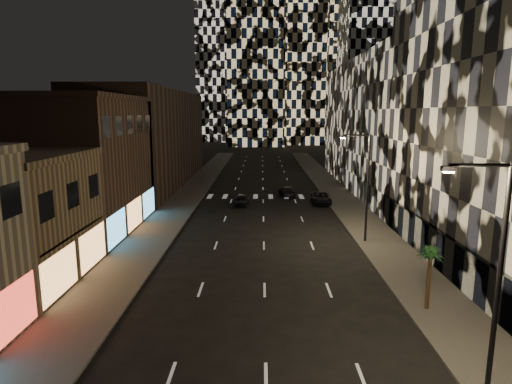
{
  "coord_description": "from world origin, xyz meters",
  "views": [
    {
      "loc": [
        -0.2,
        -5.05,
        10.88
      ],
      "look_at": [
        -0.55,
        21.08,
        6.0
      ],
      "focal_mm": 30.0,
      "sensor_mm": 36.0,
      "label": 1
    }
  ],
  "objects_px": {
    "streetlight_near": "(494,265)",
    "streetlight_far": "(365,180)",
    "car_dark_oncoming": "(287,191)",
    "palm_tree": "(430,258)",
    "car_dark_midlane": "(241,200)",
    "car_dark_rightlane": "(321,198)"
  },
  "relations": [
    {
      "from": "streetlight_near",
      "to": "streetlight_far",
      "type": "height_order",
      "value": "same"
    },
    {
      "from": "streetlight_near",
      "to": "car_dark_oncoming",
      "type": "xyz_separation_m",
      "value": [
        -5.2,
        40.45,
        -4.7
      ]
    },
    {
      "from": "palm_tree",
      "to": "car_dark_oncoming",
      "type": "bearing_deg",
      "value": 99.98
    },
    {
      "from": "streetlight_far",
      "to": "car_dark_midlane",
      "type": "relative_size",
      "value": 2.43
    },
    {
      "from": "streetlight_far",
      "to": "car_dark_rightlane",
      "type": "relative_size",
      "value": 1.83
    },
    {
      "from": "car_dark_midlane",
      "to": "car_dark_rightlane",
      "type": "xyz_separation_m",
      "value": [
        9.59,
        1.26,
        0.05
      ]
    },
    {
      "from": "car_dark_oncoming",
      "to": "palm_tree",
      "type": "xyz_separation_m",
      "value": [
        5.84,
        -33.2,
        2.45
      ]
    },
    {
      "from": "car_dark_midlane",
      "to": "streetlight_far",
      "type": "bearing_deg",
      "value": -47.19
    },
    {
      "from": "car_dark_midlane",
      "to": "car_dark_rightlane",
      "type": "bearing_deg",
      "value": 13.27
    },
    {
      "from": "car_dark_oncoming",
      "to": "palm_tree",
      "type": "bearing_deg",
      "value": 94.73
    },
    {
      "from": "streetlight_near",
      "to": "car_dark_oncoming",
      "type": "distance_m",
      "value": 41.06
    },
    {
      "from": "streetlight_far",
      "to": "car_dark_midlane",
      "type": "height_order",
      "value": "streetlight_far"
    },
    {
      "from": "car_dark_midlane",
      "to": "car_dark_rightlane",
      "type": "relative_size",
      "value": 0.75
    },
    {
      "from": "car_dark_rightlane",
      "to": "palm_tree",
      "type": "bearing_deg",
      "value": -83.24
    },
    {
      "from": "car_dark_rightlane",
      "to": "car_dark_midlane",
      "type": "bearing_deg",
      "value": -169.79
    },
    {
      "from": "streetlight_near",
      "to": "car_dark_oncoming",
      "type": "height_order",
      "value": "streetlight_near"
    },
    {
      "from": "streetlight_near",
      "to": "car_dark_midlane",
      "type": "relative_size",
      "value": 2.43
    },
    {
      "from": "car_dark_midlane",
      "to": "car_dark_rightlane",
      "type": "height_order",
      "value": "car_dark_rightlane"
    },
    {
      "from": "streetlight_far",
      "to": "car_dark_oncoming",
      "type": "distance_m",
      "value": 21.62
    },
    {
      "from": "car_dark_midlane",
      "to": "palm_tree",
      "type": "distance_m",
      "value": 29.74
    },
    {
      "from": "streetlight_far",
      "to": "car_dark_oncoming",
      "type": "height_order",
      "value": "streetlight_far"
    },
    {
      "from": "streetlight_far",
      "to": "car_dark_rightlane",
      "type": "xyz_separation_m",
      "value": [
        -1.35,
        15.78,
        -4.67
      ]
    }
  ]
}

